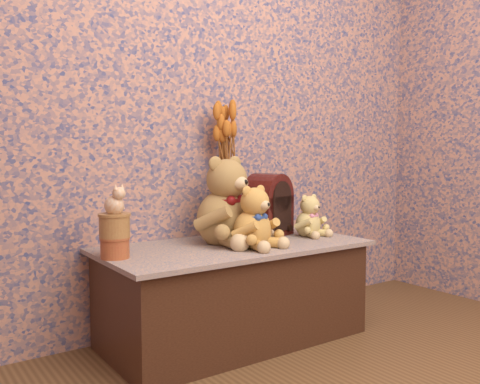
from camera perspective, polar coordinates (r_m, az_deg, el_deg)
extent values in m
cube|color=#3B477A|center=(2.58, -4.50, 14.33)|extent=(3.00, 0.10, 2.60)
cube|color=#3C517C|center=(2.38, -0.70, -11.06)|extent=(1.21, 0.61, 0.44)
cylinder|color=tan|center=(2.51, -1.53, -2.59)|extent=(0.17, 0.17, 0.22)
cylinder|color=#B17034|center=(2.08, -13.71, -6.04)|extent=(0.12, 0.12, 0.08)
cylinder|color=tan|center=(2.07, -13.76, -3.68)|extent=(0.15, 0.15, 0.09)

